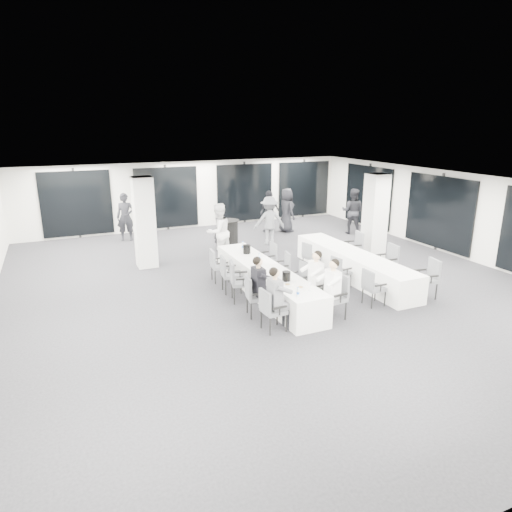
{
  "coord_description": "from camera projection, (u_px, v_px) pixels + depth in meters",
  "views": [
    {
      "loc": [
        -5.2,
        -10.73,
        4.38
      ],
      "look_at": [
        -0.55,
        -0.2,
        0.98
      ],
      "focal_mm": 32.0,
      "sensor_mm": 36.0,
      "label": 1
    }
  ],
  "objects": [
    {
      "name": "chair_side_right_mid",
      "position": [
        388.0,
        260.0,
        13.06
      ],
      "size": [
        0.55,
        0.61,
        1.02
      ],
      "rotation": [
        0.0,
        0.0,
        1.5
      ],
      "color": "#55585D",
      "rests_on": "floor"
    },
    {
      "name": "chair_main_right_mid",
      "position": [
        301.0,
        277.0,
        11.85
      ],
      "size": [
        0.53,
        0.55,
        0.87
      ],
      "rotation": [
        0.0,
        0.0,
        1.8
      ],
      "color": "#55585D",
      "rests_on": "floor"
    },
    {
      "name": "chair_side_left_near",
      "position": [
        372.0,
        285.0,
        11.17
      ],
      "size": [
        0.47,
        0.53,
        0.92
      ],
      "rotation": [
        0.0,
        0.0,
        -1.58
      ],
      "color": "#55585D",
      "rests_on": "floor"
    },
    {
      "name": "chair_side_right_far",
      "position": [
        355.0,
        246.0,
        14.48
      ],
      "size": [
        0.61,
        0.65,
        1.03
      ],
      "rotation": [
        0.0,
        0.0,
        1.39
      ],
      "color": "#55585D",
      "rests_on": "floor"
    },
    {
      "name": "standing_guest_g",
      "position": [
        125.0,
        214.0,
        17.19
      ],
      "size": [
        0.88,
        0.78,
        2.06
      ],
      "primitive_type": "imported",
      "rotation": [
        0.0,
        0.0,
        -0.26
      ],
      "color": "black",
      "rests_on": "floor"
    },
    {
      "name": "plate_a",
      "position": [
        288.0,
        284.0,
        10.54
      ],
      "size": [
        0.19,
        0.19,
        0.03
      ],
      "color": "white",
      "rests_on": "banquet_table_main"
    },
    {
      "name": "standing_guest_c",
      "position": [
        269.0,
        218.0,
        16.68
      ],
      "size": [
        1.4,
        0.89,
        2.01
      ],
      "primitive_type": "imported",
      "rotation": [
        0.0,
        0.0,
        2.96
      ],
      "color": "slate",
      "rests_on": "floor"
    },
    {
      "name": "water_bottle_a",
      "position": [
        298.0,
        292.0,
        9.83
      ],
      "size": [
        0.06,
        0.06,
        0.2
      ],
      "primitive_type": "cylinder",
      "color": "silver",
      "rests_on": "banquet_table_main"
    },
    {
      "name": "chair_main_left_second",
      "position": [
        254.0,
        294.0,
        10.57
      ],
      "size": [
        0.56,
        0.59,
        0.96
      ],
      "rotation": [
        0.0,
        0.0,
        -1.74
      ],
      "color": "#55585D",
      "rests_on": "floor"
    },
    {
      "name": "seated_guest_d",
      "position": [
        313.0,
        276.0,
        10.95
      ],
      "size": [
        0.5,
        0.38,
        1.44
      ],
      "rotation": [
        0.0,
        0.0,
        1.57
      ],
      "color": "white",
      "rests_on": "floor"
    },
    {
      "name": "chair_side_right_near",
      "position": [
        428.0,
        276.0,
        11.68
      ],
      "size": [
        0.6,
        0.64,
        1.02
      ],
      "rotation": [
        0.0,
        0.0,
        1.38
      ],
      "color": "#55585D",
      "rests_on": "floor"
    },
    {
      "name": "ice_bucket_far",
      "position": [
        247.0,
        249.0,
        13.03
      ],
      "size": [
        0.22,
        0.22,
        0.25
      ],
      "primitive_type": "cylinder",
      "color": "black",
      "rests_on": "banquet_table_main"
    },
    {
      "name": "banquet_table_side",
      "position": [
        353.0,
        265.0,
        13.24
      ],
      "size": [
        0.9,
        5.0,
        0.75
      ],
      "primitive_type": "cube",
      "color": "silver",
      "rests_on": "floor"
    },
    {
      "name": "chair_side_left_mid",
      "position": [
        339.0,
        270.0,
        12.43
      ],
      "size": [
        0.5,
        0.53,
        0.87
      ],
      "rotation": [
        0.0,
        0.0,
        -1.42
      ],
      "color": "#55585D",
      "rests_on": "floor"
    },
    {
      "name": "plate_c",
      "position": [
        276.0,
        274.0,
        11.26
      ],
      "size": [
        0.2,
        0.2,
        0.03
      ],
      "color": "white",
      "rests_on": "banquet_table_main"
    },
    {
      "name": "water_bottle_b",
      "position": [
        259.0,
        257.0,
        12.37
      ],
      "size": [
        0.06,
        0.06,
        0.2
      ],
      "primitive_type": "cylinder",
      "color": "silver",
      "rests_on": "banquet_table_main"
    },
    {
      "name": "chair_main_left_near",
      "position": [
        270.0,
        308.0,
        9.79
      ],
      "size": [
        0.51,
        0.56,
        0.95
      ],
      "rotation": [
        0.0,
        0.0,
        -1.51
      ],
      "color": "#55585D",
      "rests_on": "floor"
    },
    {
      "name": "water_bottle_c",
      "position": [
        243.0,
        246.0,
        13.41
      ],
      "size": [
        0.07,
        0.07,
        0.23
      ],
      "primitive_type": "cylinder",
      "color": "silver",
      "rests_on": "banquet_table_main"
    },
    {
      "name": "column_left",
      "position": [
        144.0,
        223.0,
        14.0
      ],
      "size": [
        0.6,
        0.6,
        2.8
      ],
      "primitive_type": "cube",
      "color": "silver",
      "rests_on": "floor"
    },
    {
      "name": "chair_main_left_far",
      "position": [
        217.0,
        264.0,
        12.86
      ],
      "size": [
        0.5,
        0.55,
        0.93
      ],
      "rotation": [
        0.0,
        0.0,
        -1.65
      ],
      "color": "#55585D",
      "rests_on": "floor"
    },
    {
      "name": "wine_glass",
      "position": [
        310.0,
        284.0,
        10.11
      ],
      "size": [
        0.08,
        0.08,
        0.21
      ],
      "color": "silver",
      "rests_on": "banquet_table_main"
    },
    {
      "name": "chair_main_left_mid",
      "position": [
        238.0,
        279.0,
        11.42
      ],
      "size": [
        0.63,
        0.66,
        1.04
      ],
      "rotation": [
        0.0,
        0.0,
        -1.81
      ],
      "color": "#55585D",
      "rests_on": "floor"
    },
    {
      "name": "standing_guest_a",
      "position": [
        220.0,
        226.0,
        15.98
      ],
      "size": [
        0.81,
        0.81,
        1.74
      ],
      "primitive_type": "imported",
      "rotation": [
        0.0,
        0.0,
        0.77
      ],
      "color": "black",
      "rests_on": "floor"
    },
    {
      "name": "standing_guest_e",
      "position": [
        287.0,
        207.0,
        18.62
      ],
      "size": [
        0.66,
        1.01,
        2.02
      ],
      "primitive_type": "imported",
      "rotation": [
        0.0,
        0.0,
        1.64
      ],
      "color": "black",
      "rests_on": "floor"
    },
    {
      "name": "chair_side_left_far",
      "position": [
        310.0,
        255.0,
        13.82
      ],
      "size": [
        0.51,
        0.54,
        0.88
      ],
      "rotation": [
        0.0,
        0.0,
        -1.4
      ],
      "color": "#55585D",
      "rests_on": "floor"
    },
    {
      "name": "chair_main_left_fourth",
      "position": [
        228.0,
        272.0,
        12.05
      ],
      "size": [
        0.56,
        0.6,
        0.99
      ],
      "rotation": [
        0.0,
        0.0,
        -1.71
      ],
      "color": "#55585D",
      "rests_on": "floor"
    },
    {
      "name": "seated_guest_b",
      "position": [
        261.0,
        282.0,
        10.54
      ],
      "size": [
        0.5,
        0.38,
        1.44
      ],
      "rotation": [
        0.0,
        0.0,
        -1.57
      ],
      "color": "black",
      "rests_on": "floor"
    },
    {
      "name": "standing_guest_d",
      "position": [
        270.0,
        209.0,
        18.56
      ],
      "size": [
        1.29,
        0.98,
        1.94
      ],
      "primitive_type": "imported",
      "rotation": [
        0.0,
        0.0,
        3.48
      ],
      "color": "black",
      "rests_on": "floor"
    },
    {
      "name": "room",
      "position": [
        282.0,
        226.0,
        13.6
      ],
      "size": [
        14.04,
        16.04,
        2.84
      ],
      "color": "black",
      "rests_on": "ground"
    },
    {
      "name": "standing_guest_h",
      "position": [
        353.0,
        208.0,
        18.3
      ],
      "size": [
        1.14,
        1.14,
        2.07
      ],
      "primitive_type": "imported",
      "rotation": [
        0.0,
        0.0,
        2.35
      ],
      "color": "black",
      "rests_on": "floor"
    },
    {
      "name": "chair_main_right_second",
      "position": [
        319.0,
        285.0,
        11.09
      ],
      "size": [
        0.54,
        0.59,
        0.99
      ],
      "rotation": [
        0.0,
        0.0,
        1.66
      ],
      "color": "#55585D",
      "rests_on": "floor"
    },
    {
      "name": "cocktail_table",
      "position": [
        228.0,
        235.0,
        15.91
      ],
      "size": [
        0.8,
        0.8,
        1.1
      ],
      "color": "black",
      "rests_on": "floor"
    },
    {
      "name": "seated_guest_c",
      "position": [
        330.0,
        286.0,
        10.3
      ],
      "size": [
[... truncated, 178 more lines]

